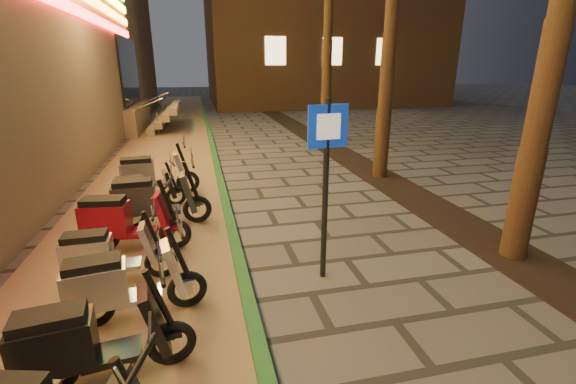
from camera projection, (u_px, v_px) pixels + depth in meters
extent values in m
cube|color=#8C7251|center=(163.00, 164.00, 12.52)|extent=(3.40, 60.00, 0.01)
cube|color=#246029|center=(215.00, 159.00, 12.87)|extent=(0.18, 60.00, 0.10)
cube|color=black|center=(416.00, 198.00, 9.23)|extent=(1.20, 40.00, 0.02)
cube|color=black|center=(129.00, 71.00, 18.66)|extent=(0.08, 5.00, 3.00)
cube|color=gray|center=(91.00, 118.00, 18.90)|extent=(5.00, 6.00, 1.20)
cube|color=gray|center=(156.00, 125.00, 19.69)|extent=(0.35, 5.00, 0.30)
cube|color=gray|center=(162.00, 119.00, 19.67)|extent=(0.35, 5.00, 0.30)
cube|color=gray|center=(169.00, 113.00, 19.65)|extent=(0.35, 5.00, 0.30)
cube|color=gray|center=(175.00, 107.00, 19.63)|extent=(0.35, 5.00, 0.30)
cylinder|color=silver|center=(140.00, 107.00, 17.41)|extent=(2.09, 0.06, 0.81)
cylinder|color=silver|center=(149.00, 100.00, 21.11)|extent=(2.09, 0.06, 0.81)
cube|color=#FFD38C|center=(276.00, 51.00, 25.63)|extent=(1.40, 0.06, 1.80)
cube|color=#FFD38C|center=(332.00, 51.00, 26.49)|extent=(1.40, 0.06, 1.80)
cube|color=#FFD38C|center=(386.00, 52.00, 27.36)|extent=(1.40, 0.06, 1.80)
cylinder|color=#472D19|center=(546.00, 88.00, 5.61)|extent=(0.40, 0.40, 5.45)
cylinder|color=#472D19|center=(387.00, 73.00, 10.20)|extent=(0.40, 0.40, 5.70)
cylinder|color=#472D19|center=(327.00, 67.00, 14.79)|extent=(0.40, 0.40, 5.95)
cylinder|color=black|center=(325.00, 194.00, 5.42)|extent=(0.08, 0.08, 2.63)
cube|color=#0C31A8|center=(328.00, 126.00, 5.11)|extent=(0.58, 0.11, 0.58)
cube|color=white|center=(329.00, 127.00, 5.08)|extent=(0.34, 0.06, 0.34)
cylinder|color=black|center=(138.00, 365.00, 2.51)|extent=(0.20, 0.59, 0.05)
torus|color=black|center=(51.00, 372.00, 3.65)|extent=(0.52, 0.17, 0.52)
cylinder|color=silver|center=(51.00, 372.00, 3.65)|extent=(0.15, 0.12, 0.14)
torus|color=black|center=(172.00, 343.00, 4.03)|extent=(0.52, 0.17, 0.52)
cylinder|color=silver|center=(172.00, 343.00, 4.03)|extent=(0.15, 0.12, 0.14)
cube|color=black|center=(113.00, 354.00, 3.83)|extent=(0.59, 0.41, 0.08)
cube|color=black|center=(54.00, 345.00, 3.59)|extent=(0.74, 0.47, 0.50)
cube|color=black|center=(49.00, 319.00, 3.50)|extent=(0.65, 0.40, 0.12)
cube|color=black|center=(154.00, 319.00, 3.88)|extent=(0.32, 0.43, 0.70)
cylinder|color=black|center=(160.00, 300.00, 3.84)|extent=(0.28, 0.11, 0.73)
cylinder|color=black|center=(161.00, 271.00, 3.76)|extent=(0.13, 0.58, 0.04)
cube|color=black|center=(171.00, 333.00, 4.00)|extent=(0.24, 0.17, 0.06)
torus|color=black|center=(93.00, 309.00, 4.60)|extent=(0.53, 0.18, 0.52)
cylinder|color=silver|center=(93.00, 309.00, 4.60)|extent=(0.15, 0.12, 0.14)
torus|color=black|center=(187.00, 289.00, 5.00)|extent=(0.53, 0.18, 0.52)
cylinder|color=silver|center=(187.00, 289.00, 5.00)|extent=(0.15, 0.12, 0.14)
cube|color=silver|center=(141.00, 296.00, 4.79)|extent=(0.59, 0.42, 0.08)
cube|color=silver|center=(96.00, 286.00, 4.54)|extent=(0.75, 0.48, 0.50)
cube|color=black|center=(92.00, 265.00, 4.45)|extent=(0.66, 0.41, 0.12)
cube|color=silver|center=(174.00, 268.00, 4.85)|extent=(0.32, 0.43, 0.70)
cylinder|color=black|center=(178.00, 253.00, 4.81)|extent=(0.28, 0.11, 0.74)
cylinder|color=black|center=(180.00, 229.00, 4.73)|extent=(0.13, 0.58, 0.04)
cube|color=silver|center=(187.00, 281.00, 4.97)|extent=(0.24, 0.17, 0.06)
torus|color=black|center=(85.00, 272.00, 5.46)|extent=(0.48, 0.11, 0.48)
cylinder|color=silver|center=(85.00, 272.00, 5.46)|extent=(0.13, 0.10, 0.13)
torus|color=black|center=(161.00, 263.00, 5.72)|extent=(0.48, 0.11, 0.48)
cylinder|color=silver|center=(161.00, 263.00, 5.72)|extent=(0.13, 0.10, 0.13)
cube|color=#A8A9B0|center=(123.00, 265.00, 5.58)|extent=(0.52, 0.33, 0.07)
cube|color=#A8A9B0|center=(88.00, 254.00, 5.40)|extent=(0.66, 0.37, 0.46)
cube|color=black|center=(85.00, 237.00, 5.31)|extent=(0.58, 0.31, 0.11)
cube|color=#A8A9B0|center=(149.00, 245.00, 5.59)|extent=(0.26, 0.38, 0.65)
cylinder|color=black|center=(153.00, 233.00, 5.55)|extent=(0.25, 0.07, 0.68)
cylinder|color=black|center=(154.00, 213.00, 5.47)|extent=(0.06, 0.54, 0.04)
cube|color=#A8A9B0|center=(160.00, 256.00, 5.68)|extent=(0.21, 0.14, 0.06)
torus|color=black|center=(103.00, 236.00, 6.52)|extent=(0.57, 0.18, 0.56)
cylinder|color=silver|center=(103.00, 236.00, 6.52)|extent=(0.16, 0.13, 0.15)
torus|color=black|center=(175.00, 233.00, 6.63)|extent=(0.57, 0.18, 0.56)
cylinder|color=silver|center=(175.00, 233.00, 6.63)|extent=(0.16, 0.13, 0.15)
cube|color=maroon|center=(139.00, 233.00, 6.56)|extent=(0.63, 0.44, 0.09)
cube|color=maroon|center=(106.00, 219.00, 6.43)|extent=(0.80, 0.50, 0.54)
cube|color=black|center=(103.00, 202.00, 6.34)|extent=(0.70, 0.43, 0.13)
cube|color=maroon|center=(164.00, 214.00, 6.50)|extent=(0.34, 0.46, 0.75)
cylinder|color=black|center=(168.00, 202.00, 6.44)|extent=(0.30, 0.11, 0.79)
cylinder|color=black|center=(169.00, 182.00, 6.34)|extent=(0.13, 0.62, 0.05)
cube|color=maroon|center=(175.00, 227.00, 6.59)|extent=(0.25, 0.18, 0.06)
torus|color=black|center=(132.00, 216.00, 7.39)|extent=(0.58, 0.14, 0.57)
cylinder|color=silver|center=(132.00, 216.00, 7.39)|extent=(0.16, 0.12, 0.15)
torus|color=black|center=(197.00, 209.00, 7.72)|extent=(0.58, 0.14, 0.57)
cylinder|color=silver|center=(197.00, 209.00, 7.72)|extent=(0.16, 0.12, 0.15)
cube|color=#272A2D|center=(164.00, 210.00, 7.54)|extent=(0.63, 0.41, 0.09)
cube|color=#272A2D|center=(134.00, 200.00, 7.31)|extent=(0.80, 0.46, 0.55)
cube|color=black|center=(132.00, 183.00, 7.22)|extent=(0.70, 0.39, 0.13)
cube|color=#272A2D|center=(188.00, 192.00, 7.57)|extent=(0.32, 0.46, 0.78)
cylinder|color=black|center=(191.00, 181.00, 7.52)|extent=(0.31, 0.09, 0.82)
cylinder|color=black|center=(193.00, 163.00, 7.42)|extent=(0.09, 0.64, 0.05)
cube|color=#272A2D|center=(197.00, 203.00, 7.68)|extent=(0.25, 0.17, 0.07)
torus|color=black|center=(129.00, 202.00, 8.27)|extent=(0.47, 0.19, 0.46)
cylinder|color=silver|center=(129.00, 202.00, 8.27)|extent=(0.14, 0.12, 0.12)
torus|color=black|center=(176.00, 196.00, 8.70)|extent=(0.47, 0.19, 0.46)
cylinder|color=silver|center=(176.00, 196.00, 8.70)|extent=(0.14, 0.12, 0.12)
cube|color=black|center=(153.00, 198.00, 8.47)|extent=(0.54, 0.41, 0.07)
cube|color=black|center=(131.00, 191.00, 8.22)|extent=(0.68, 0.47, 0.44)
cube|color=black|center=(130.00, 179.00, 8.14)|extent=(0.60, 0.40, 0.11)
cube|color=black|center=(169.00, 184.00, 8.55)|extent=(0.31, 0.40, 0.62)
cylinder|color=black|center=(171.00, 176.00, 8.52)|extent=(0.25, 0.12, 0.66)
cylinder|color=black|center=(172.00, 163.00, 8.45)|extent=(0.16, 0.51, 0.04)
cube|color=black|center=(176.00, 191.00, 8.66)|extent=(0.22, 0.17, 0.05)
torus|color=black|center=(135.00, 187.00, 9.19)|extent=(0.58, 0.16, 0.57)
cylinder|color=silver|center=(135.00, 187.00, 9.19)|extent=(0.16, 0.12, 0.15)
torus|color=black|center=(188.00, 182.00, 9.55)|extent=(0.58, 0.16, 0.57)
cylinder|color=silver|center=(188.00, 182.00, 9.55)|extent=(0.16, 0.12, 0.15)
cube|color=silver|center=(162.00, 183.00, 9.35)|extent=(0.63, 0.43, 0.09)
cube|color=silver|center=(138.00, 174.00, 9.11)|extent=(0.80, 0.49, 0.55)
cube|color=black|center=(136.00, 160.00, 9.01)|extent=(0.71, 0.41, 0.13)
cube|color=silver|center=(180.00, 168.00, 9.39)|extent=(0.33, 0.46, 0.77)
cylinder|color=black|center=(183.00, 159.00, 9.35)|extent=(0.31, 0.10, 0.81)
cylinder|color=black|center=(184.00, 145.00, 9.26)|extent=(0.11, 0.64, 0.05)
cube|color=silver|center=(188.00, 177.00, 9.51)|extent=(0.25, 0.17, 0.07)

